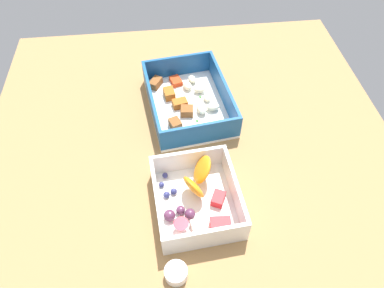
% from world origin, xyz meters
% --- Properties ---
extents(table_surface, '(0.80, 0.80, 0.02)m').
position_xyz_m(table_surface, '(0.00, 0.00, 0.01)').
color(table_surface, '#9E7547').
rests_on(table_surface, ground).
extents(pasta_container, '(0.23, 0.18, 0.06)m').
position_xyz_m(pasta_container, '(0.11, -0.00, 0.04)').
color(pasta_container, white).
rests_on(pasta_container, table_surface).
extents(fruit_bowl, '(0.17, 0.15, 0.06)m').
position_xyz_m(fruit_bowl, '(-0.13, 0.01, 0.04)').
color(fruit_bowl, white).
rests_on(fruit_bowl, table_surface).
extents(paper_cup_liner, '(0.03, 0.03, 0.02)m').
position_xyz_m(paper_cup_liner, '(-0.25, 0.05, 0.03)').
color(paper_cup_liner, white).
rests_on(paper_cup_liner, table_surface).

